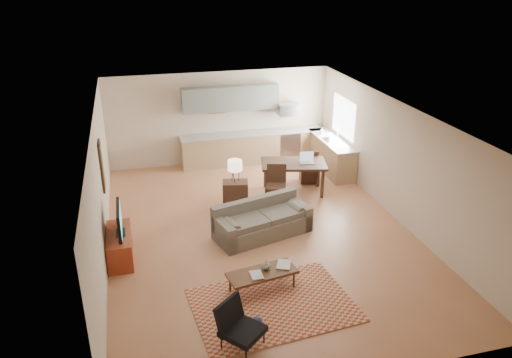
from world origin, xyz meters
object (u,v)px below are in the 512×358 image
object	(u,v)px
armchair	(243,327)
tv_credenza	(120,246)
dining_table	(293,178)
sofa	(263,219)
console_table	(235,195)
coffee_table	(262,281)

from	to	relation	value
armchair	tv_credenza	world-z (taller)	armchair
tv_credenza	dining_table	distance (m)	4.87
sofa	console_table	bearing A→B (deg)	85.85
coffee_table	armchair	distance (m)	1.53
armchair	console_table	xyz separation A→B (m)	(0.93, 4.72, -0.03)
sofa	tv_credenza	bearing A→B (deg)	168.03
tv_credenza	console_table	size ratio (longest dim) A/B	1.77
sofa	tv_credenza	distance (m)	3.03
sofa	armchair	world-z (taller)	sofa
coffee_table	console_table	world-z (taller)	console_table
coffee_table	tv_credenza	bearing A→B (deg)	135.00
console_table	dining_table	distance (m)	1.73
sofa	console_table	xyz separation A→B (m)	(-0.29, 1.42, -0.03)
armchair	dining_table	world-z (taller)	dining_table
sofa	armchair	size ratio (longest dim) A/B	2.90
coffee_table	dining_table	world-z (taller)	dining_table
dining_table	coffee_table	bearing A→B (deg)	-102.90
coffee_table	armchair	world-z (taller)	armchair
coffee_table	dining_table	size ratio (longest dim) A/B	0.78
coffee_table	console_table	bearing A→B (deg)	75.83
dining_table	console_table	bearing A→B (deg)	-149.08
armchair	console_table	bearing A→B (deg)	38.48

